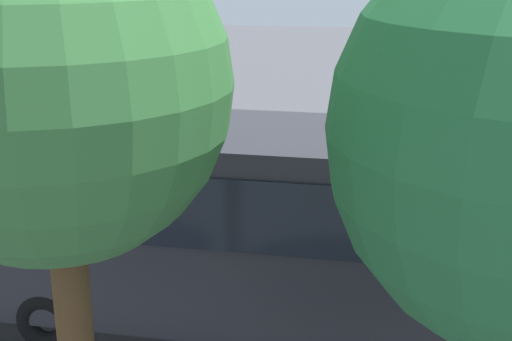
{
  "coord_description": "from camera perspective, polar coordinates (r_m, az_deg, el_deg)",
  "views": [
    {
      "loc": [
        -2.36,
        13.91,
        5.73
      ],
      "look_at": [
        0.08,
        -0.31,
        1.1
      ],
      "focal_mm": 48.71,
      "sensor_mm": 36.0,
      "label": 1
    }
  ],
  "objects": [
    {
      "name": "bay_line_a",
      "position": [
        16.94,
        14.27,
        -2.54
      ],
      "size": [
        0.26,
        3.72,
        0.01
      ],
      "color": "white",
      "rests_on": "ground_plane"
    },
    {
      "name": "bay_line_b",
      "position": [
        16.9,
        6.13,
        -2.12
      ],
      "size": [
        0.29,
        4.32,
        0.01
      ],
      "color": "white",
      "rests_on": "ground_plane"
    },
    {
      "name": "ground_plane",
      "position": [
        15.23,
        0.12,
        -4.31
      ],
      "size": [
        80.0,
        80.0,
        0.0
      ],
      "primitive_type": "plane",
      "color": "#424247"
    },
    {
      "name": "stunt_motorcycle",
      "position": [
        18.0,
        -7.71,
        2.56
      ],
      "size": [
        1.9,
        0.58,
        1.87
      ],
      "color": "black",
      "rests_on": "ground_plane"
    },
    {
      "name": "traffic_cone",
      "position": [
        18.56,
        -2.84,
        0.77
      ],
      "size": [
        0.34,
        0.34,
        0.63
      ],
      "color": "orange",
      "rests_on": "ground_plane"
    },
    {
      "name": "spectator_right",
      "position": [
        13.72,
        -3.22,
        -2.51
      ],
      "size": [
        0.58,
        0.37,
        1.65
      ],
      "color": "black",
      "rests_on": "ground_plane"
    },
    {
      "name": "tree_left",
      "position": [
        5.69,
        -16.5,
        8.47
      ],
      "size": [
        2.86,
        2.86,
        6.56
      ],
      "color": "#51381E",
      "rests_on": "ground_plane"
    },
    {
      "name": "spectator_centre",
      "position": [
        13.32,
        0.34,
        -3.13
      ],
      "size": [
        0.58,
        0.38,
        1.65
      ],
      "color": "#473823",
      "rests_on": "ground_plane"
    },
    {
      "name": "bay_line_d",
      "position": [
        17.82,
        -9.48,
        -1.21
      ],
      "size": [
        0.31,
        4.68,
        0.01
      ],
      "color": "white",
      "rests_on": "ground_plane"
    },
    {
      "name": "bay_line_c",
      "position": [
        17.2,
        -1.88,
        -1.67
      ],
      "size": [
        0.28,
        4.06,
        0.01
      ],
      "color": "white",
      "rests_on": "ground_plane"
    },
    {
      "name": "spectator_far_left",
      "position": [
        13.44,
        10.96,
        -2.93
      ],
      "size": [
        0.58,
        0.35,
        1.76
      ],
      "color": "#473823",
      "rests_on": "ground_plane"
    },
    {
      "name": "parked_motorcycle_silver",
      "position": [
        12.69,
        7.4,
        -6.8
      ],
      "size": [
        2.03,
        0.72,
        0.99
      ],
      "color": "black",
      "rests_on": "ground_plane"
    },
    {
      "name": "spectator_left",
      "position": [
        13.27,
        6.28,
        -2.9
      ],
      "size": [
        0.58,
        0.34,
        1.78
      ],
      "color": "#473823",
      "rests_on": "ground_plane"
    },
    {
      "name": "tour_bus",
      "position": [
        10.37,
        3.86,
        -5.45
      ],
      "size": [
        10.42,
        2.74,
        3.25
      ],
      "color": "#26262B",
      "rests_on": "ground_plane"
    }
  ]
}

